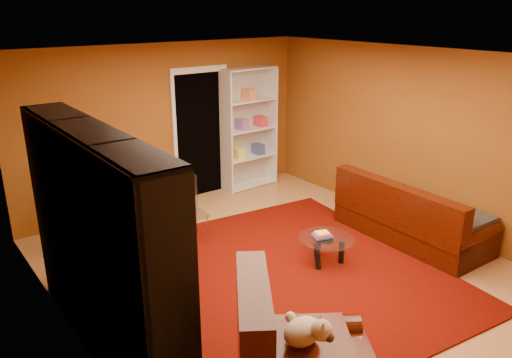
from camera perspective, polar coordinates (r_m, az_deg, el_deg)
floor at (r=6.47m, az=2.17°, el=-9.96°), size 5.00×5.50×0.05m
ceiling at (r=5.67m, az=2.51°, el=14.09°), size 5.00×5.50×0.05m
wall_back at (r=8.20m, az=-10.13°, el=6.03°), size 5.00×0.05×2.60m
wall_left at (r=4.85m, az=-21.51°, el=-4.40°), size 0.05×5.50×2.60m
wall_right at (r=7.74m, az=17.00°, el=4.70°), size 0.05×5.50×2.60m
doorway at (r=8.50m, az=-6.29°, el=4.94°), size 1.06×0.60×2.16m
rug at (r=6.28m, az=4.29°, el=-10.64°), size 3.78×4.26×0.02m
media_unit at (r=4.77m, az=-17.38°, el=-7.26°), size 0.44×2.81×2.15m
christmas_tree at (r=6.80m, az=-16.32°, el=-1.13°), size 1.26×1.26×1.77m
gift_box_teal at (r=7.28m, az=-16.60°, el=-5.69°), size 0.36×0.36×0.33m
gift_box_green at (r=7.34m, az=-9.80°, el=-5.24°), size 0.32×0.32×0.25m
gift_box_red at (r=7.71m, az=-13.04°, el=-4.46°), size 0.25×0.25×0.19m
white_bookshelf at (r=8.84m, az=-0.77°, el=5.73°), size 1.02×0.38×2.19m
dog at (r=4.13m, az=5.35°, el=-16.97°), size 0.47×0.50×0.31m
sofa at (r=7.29m, az=17.53°, el=-3.26°), size 1.02×2.14×0.91m
coffee_table at (r=6.46m, az=7.98°, el=-8.08°), size 0.90×0.90×0.45m
acrylic_chair at (r=6.95m, az=-7.52°, el=-4.07°), size 0.44×0.48×0.81m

